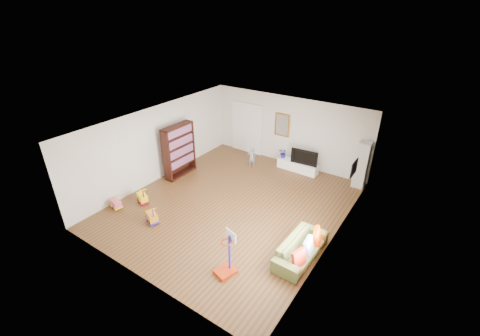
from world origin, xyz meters
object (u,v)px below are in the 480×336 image
Objects in this scene: media_console at (298,166)px; basketball_hoop at (225,254)px; sofa at (301,248)px; bookshelf at (179,151)px.

basketball_hoop is at bearing -80.41° from media_console.
basketball_hoop is (0.84, -5.82, 0.40)m from media_console.
sofa is (2.09, -4.29, 0.08)m from media_console.
sofa is (5.61, -1.55, -0.71)m from bookshelf.
bookshelf is (-3.52, -2.74, 0.79)m from media_console.
basketball_hoop is at bearing 142.46° from sofa.
media_console is 0.86× the size of sofa.
media_console is 0.81× the size of bookshelf.
bookshelf reaches higher than basketball_hoop.
media_console is 4.53m from bookshelf.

